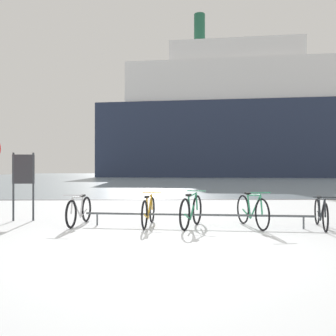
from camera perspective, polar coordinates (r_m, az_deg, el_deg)
name	(u,v)px	position (r m, az deg, el deg)	size (l,w,h in m)	color
ground	(160,178)	(59.95, -1.29, -1.52)	(80.00, 132.00, 0.08)	silver
bike_rack	(197,215)	(8.53, 4.51, -7.28)	(5.19, 0.78, 0.31)	#4C5156
bicycle_0	(79,211)	(9.07, -13.56, -6.43)	(0.46, 1.66, 0.75)	black
bicycle_1	(149,211)	(8.67, -3.03, -6.66)	(0.46, 1.68, 0.76)	black
bicycle_2	(191,211)	(8.44, 3.63, -6.67)	(0.70, 1.57, 0.82)	black
bicycle_3	(252,211)	(8.70, 12.86, -6.45)	(0.47, 1.74, 0.82)	black
bicycle_4	(321,213)	(9.00, 22.57, -6.46)	(0.58, 1.67, 0.74)	black
info_sign	(23,175)	(10.17, -21.45, -1.04)	(0.55, 0.09, 1.75)	#33383D
ferry_ship	(240,122)	(65.14, 11.08, 7.04)	(50.13, 18.31, 28.49)	#232D47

